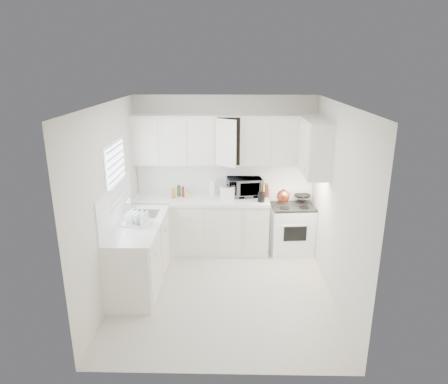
{
  "coord_description": "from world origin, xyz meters",
  "views": [
    {
      "loc": [
        0.12,
        -4.99,
        3.07
      ],
      "look_at": [
        0.0,
        0.7,
        1.25
      ],
      "focal_mm": 32.19,
      "sensor_mm": 36.0,
      "label": 1
    }
  ],
  "objects_px": {
    "rice_cooker": "(228,191)",
    "tea_kettle": "(283,195)",
    "stove": "(291,222)",
    "microwave": "(244,185)",
    "utensil_crock": "(261,191)",
    "dish_rack": "(136,218)"
  },
  "relations": [
    {
      "from": "utensil_crock",
      "to": "dish_rack",
      "type": "bearing_deg",
      "value": -150.7
    },
    {
      "from": "rice_cooker",
      "to": "dish_rack",
      "type": "bearing_deg",
      "value": -119.34
    },
    {
      "from": "stove",
      "to": "tea_kettle",
      "type": "height_order",
      "value": "tea_kettle"
    },
    {
      "from": "microwave",
      "to": "dish_rack",
      "type": "relative_size",
      "value": 1.5
    },
    {
      "from": "microwave",
      "to": "dish_rack",
      "type": "xyz_separation_m",
      "value": [
        -1.52,
        -1.31,
        -0.09
      ]
    },
    {
      "from": "utensil_crock",
      "to": "stove",
      "type": "bearing_deg",
      "value": 16.91
    },
    {
      "from": "stove",
      "to": "tea_kettle",
      "type": "distance_m",
      "value": 0.58
    },
    {
      "from": "tea_kettle",
      "to": "stove",
      "type": "bearing_deg",
      "value": 29.05
    },
    {
      "from": "stove",
      "to": "dish_rack",
      "type": "relative_size",
      "value": 2.85
    },
    {
      "from": "rice_cooker",
      "to": "tea_kettle",
      "type": "bearing_deg",
      "value": 7.8
    },
    {
      "from": "tea_kettle",
      "to": "utensil_crock",
      "type": "relative_size",
      "value": 0.69
    },
    {
      "from": "stove",
      "to": "microwave",
      "type": "height_order",
      "value": "microwave"
    },
    {
      "from": "tea_kettle",
      "to": "utensil_crock",
      "type": "bearing_deg",
      "value": 167.73
    },
    {
      "from": "stove",
      "to": "microwave",
      "type": "distance_m",
      "value": 1.01
    },
    {
      "from": "utensil_crock",
      "to": "tea_kettle",
      "type": "bearing_deg",
      "value": 0.31
    },
    {
      "from": "stove",
      "to": "microwave",
      "type": "relative_size",
      "value": 1.91
    },
    {
      "from": "microwave",
      "to": "dish_rack",
      "type": "distance_m",
      "value": 2.01
    },
    {
      "from": "tea_kettle",
      "to": "rice_cooker",
      "type": "xyz_separation_m",
      "value": [
        -0.9,
        0.16,
        0.02
      ]
    },
    {
      "from": "tea_kettle",
      "to": "rice_cooker",
      "type": "distance_m",
      "value": 0.91
    },
    {
      "from": "tea_kettle",
      "to": "dish_rack",
      "type": "height_order",
      "value": "tea_kettle"
    },
    {
      "from": "tea_kettle",
      "to": "microwave",
      "type": "xyz_separation_m",
      "value": [
        -0.62,
        0.31,
        0.08
      ]
    },
    {
      "from": "rice_cooker",
      "to": "utensil_crock",
      "type": "xyz_separation_m",
      "value": [
        0.55,
        -0.16,
        0.06
      ]
    }
  ]
}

